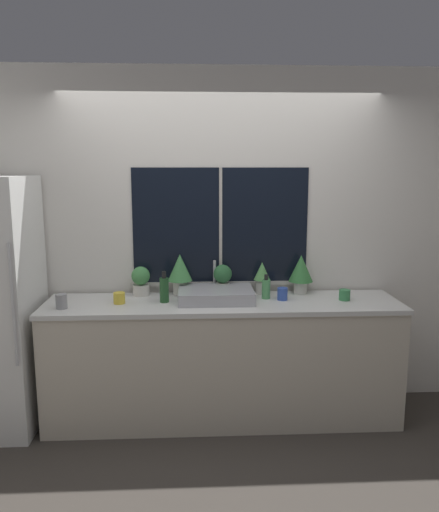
{
  "coord_description": "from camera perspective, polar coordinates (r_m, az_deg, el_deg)",
  "views": [
    {
      "loc": [
        -0.21,
        -3.33,
        1.93
      ],
      "look_at": [
        -0.03,
        0.3,
        1.28
      ],
      "focal_mm": 35.0,
      "sensor_mm": 36.0,
      "label": 1
    }
  ],
  "objects": [
    {
      "name": "potted_plant_far_right",
      "position": [
        4.03,
        9.29,
        -1.65
      ],
      "size": [
        0.19,
        0.19,
        0.31
      ],
      "color": "silver",
      "rests_on": "counter"
    },
    {
      "name": "bottle_tall",
      "position": [
        3.76,
        -6.33,
        -3.81
      ],
      "size": [
        0.07,
        0.07,
        0.24
      ],
      "color": "#235128",
      "rests_on": "counter"
    },
    {
      "name": "mug_grey",
      "position": [
        3.76,
        -17.62,
        -4.96
      ],
      "size": [
        0.08,
        0.08,
        0.1
      ],
      "color": "gray",
      "rests_on": "counter"
    },
    {
      "name": "ground_plane",
      "position": [
        3.86,
        0.64,
        -19.91
      ],
      "size": [
        14.0,
        14.0,
        0.0
      ],
      "primitive_type": "plane",
      "color": "#38332D"
    },
    {
      "name": "mug_yellow",
      "position": [
        3.79,
        -11.39,
        -4.73
      ],
      "size": [
        0.09,
        0.09,
        0.08
      ],
      "color": "gold",
      "rests_on": "counter"
    },
    {
      "name": "mug_green",
      "position": [
        3.92,
        14.1,
        -4.33
      ],
      "size": [
        0.08,
        0.08,
        0.08
      ],
      "color": "#38844C",
      "rests_on": "counter"
    },
    {
      "name": "potted_plant_far_left",
      "position": [
        3.98,
        -8.98,
        -2.75
      ],
      "size": [
        0.15,
        0.15,
        0.23
      ],
      "color": "silver",
      "rests_on": "counter"
    },
    {
      "name": "mug_blue",
      "position": [
        3.84,
        7.2,
        -4.32
      ],
      "size": [
        0.08,
        0.08,
        0.09
      ],
      "color": "#3351AD",
      "rests_on": "counter"
    },
    {
      "name": "sink",
      "position": [
        3.8,
        -0.42,
        -4.42
      ],
      "size": [
        0.56,
        0.46,
        0.27
      ],
      "color": "#ADADB2",
      "rests_on": "counter"
    },
    {
      "name": "potted_plant_center",
      "position": [
        3.96,
        0.36,
        -2.49
      ],
      "size": [
        0.15,
        0.15,
        0.24
      ],
      "color": "silver",
      "rests_on": "counter"
    },
    {
      "name": "soap_bottle",
      "position": [
        3.86,
        5.34,
        -3.72
      ],
      "size": [
        0.07,
        0.07,
        0.19
      ],
      "color": "#519E5B",
      "rests_on": "counter"
    },
    {
      "name": "wall_back",
      "position": [
        4.04,
        0.1,
        1.87
      ],
      "size": [
        8.0,
        0.09,
        2.7
      ],
      "color": "silver",
      "rests_on": "ground_plane"
    },
    {
      "name": "potted_plant_left",
      "position": [
        3.94,
        -4.54,
        -1.68
      ],
      "size": [
        0.19,
        0.19,
        0.33
      ],
      "color": "silver",
      "rests_on": "counter"
    },
    {
      "name": "counter",
      "position": [
        3.92,
        0.38,
        -11.81
      ],
      "size": [
        2.68,
        0.62,
        0.93
      ],
      "color": "beige",
      "rests_on": "ground_plane"
    },
    {
      "name": "potted_plant_right",
      "position": [
        3.99,
        4.88,
        -2.26
      ],
      "size": [
        0.13,
        0.13,
        0.26
      ],
      "color": "silver",
      "rests_on": "counter"
    }
  ]
}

